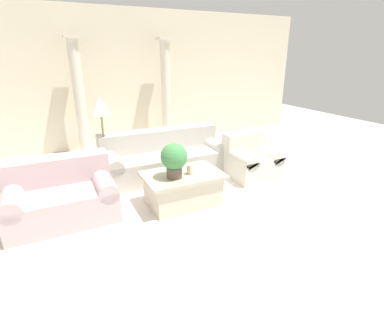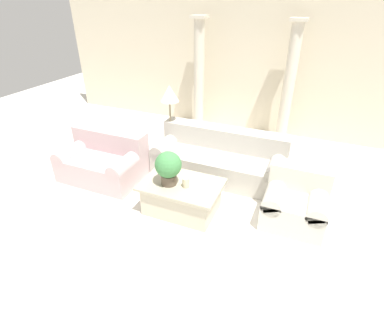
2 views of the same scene
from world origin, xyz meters
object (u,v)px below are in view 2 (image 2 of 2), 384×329
potted_plant (168,167)px  floor_lamp (170,98)px  sofa_long (220,158)px  loveseat (104,160)px  coffee_table (182,197)px  armchair (296,201)px

potted_plant → floor_lamp: bearing=115.5°
sofa_long → loveseat: (-1.89, -0.89, 0.01)m
coffee_table → potted_plant: bearing=-155.3°
coffee_table → sofa_long: bearing=81.5°
sofa_long → loveseat: size_ratio=1.64×
potted_plant → sofa_long: bearing=75.1°
armchair → coffee_table: bearing=-164.4°
sofa_long → potted_plant: size_ratio=4.49×
sofa_long → potted_plant: 1.45m
loveseat → floor_lamp: 1.64m
potted_plant → armchair: potted_plant is taller
loveseat → coffee_table: 1.74m
sofa_long → armchair: bearing=-29.3°
loveseat → potted_plant: bearing=-15.8°
loveseat → potted_plant: potted_plant is taller
sofa_long → floor_lamp: bearing=171.3°
loveseat → potted_plant: size_ratio=2.75×
sofa_long → coffee_table: size_ratio=1.96×
potted_plant → floor_lamp: 1.72m
coffee_table → armchair: armchair is taller
potted_plant → floor_lamp: size_ratio=0.34×
sofa_long → loveseat: same height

